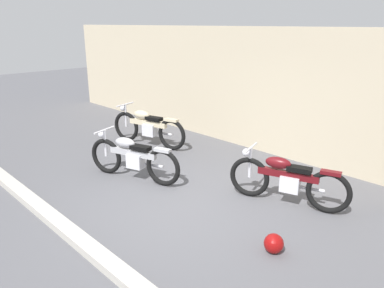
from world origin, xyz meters
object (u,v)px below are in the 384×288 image
at_px(motorcycle_cream, 148,127).
at_px(motorcycle_silver, 133,157).
at_px(motorcycle_maroon, 286,179).
at_px(helmet, 274,243).

height_order(motorcycle_cream, motorcycle_silver, motorcycle_cream).
distance_m(motorcycle_cream, motorcycle_silver, 2.19).
bearing_deg(motorcycle_maroon, motorcycle_silver, 6.70).
bearing_deg(motorcycle_silver, motorcycle_cream, -63.68).
xyz_separation_m(motorcycle_cream, motorcycle_silver, (1.54, -1.55, -0.02)).
relative_size(motorcycle_maroon, motorcycle_silver, 0.99).
relative_size(helmet, motorcycle_maroon, 0.13).
bearing_deg(motorcycle_cream, helmet, 146.86).
relative_size(motorcycle_cream, motorcycle_silver, 1.07).
height_order(motorcycle_maroon, motorcycle_silver, motorcycle_silver).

